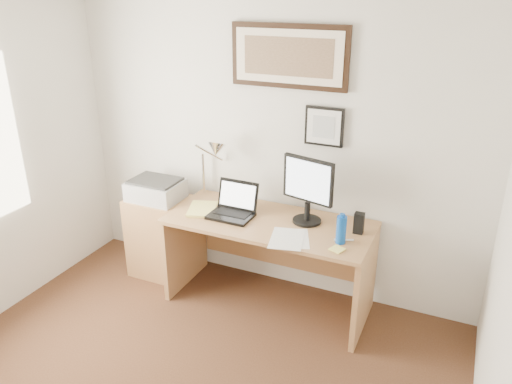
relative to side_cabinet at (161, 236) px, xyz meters
The scene contains 17 objects.
wall_back 1.32m from the side_cabinet, 19.18° to the left, with size 3.50×0.02×2.50m, color silver.
side_cabinet is the anchor object (origin of this frame).
water_bottle 1.75m from the side_cabinet, ahead, with size 0.07×0.07×0.20m, color #0C46A7.
bottle_cap 1.78m from the side_cabinet, ahead, with size 0.04×0.04×0.02m, color #0C46A7.
speaker 1.81m from the side_cabinet, ahead, with size 0.07×0.06×0.16m, color black.
paper_sheet_a 1.42m from the side_cabinet, 10.33° to the right, with size 0.21×0.31×0.00m, color silver.
paper_sheet_b 1.39m from the side_cabinet, 11.74° to the right, with size 0.23×0.33×0.00m, color silver.
sticky_pad 1.74m from the side_cabinet, ahead, with size 0.09×0.09×0.01m, color #F5F074.
marker_pen 1.73m from the side_cabinet, ahead, with size 0.02×0.02×0.14m, color white.
book 0.58m from the side_cabinet, 17.89° to the right, with size 0.22×0.30×0.02m, color #EFE270.
desk 1.08m from the side_cabinet, ahead, with size 1.60×0.70×0.75m.
laptop 0.89m from the side_cabinet, ahead, with size 0.34×0.30×0.26m.
lcd_monitor 1.50m from the side_cabinet, ahead, with size 0.42×0.22×0.52m.
printer 0.45m from the side_cabinet, 97.84° to the right, with size 0.44×0.34×0.18m.
desk_lamp 0.98m from the side_cabinet, 14.38° to the left, with size 0.29×0.27×0.53m.
picture_large 1.93m from the side_cabinet, 15.25° to the left, with size 0.92×0.04×0.47m.
picture_small 1.77m from the side_cabinet, 12.05° to the left, with size 0.30×0.03×0.30m.
Camera 1 is at (1.48, -1.58, 2.44)m, focal length 35.00 mm.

